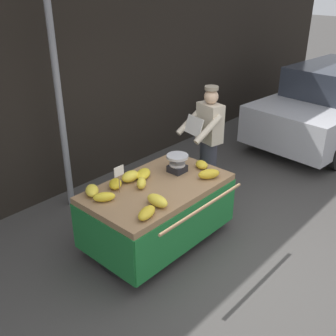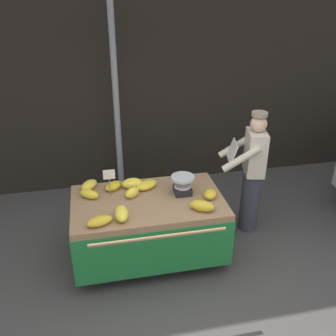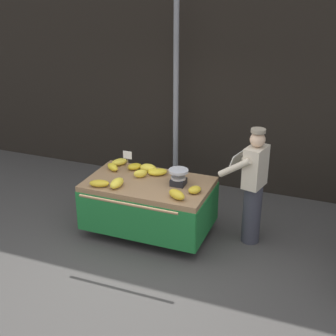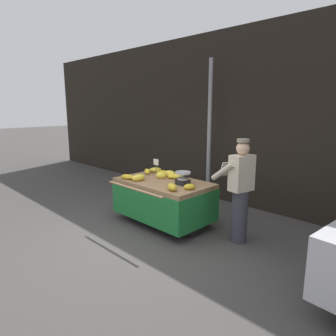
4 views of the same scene
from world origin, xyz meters
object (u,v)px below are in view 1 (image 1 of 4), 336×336
banana_bunch_5 (157,201)px  banana_bunch_8 (209,174)px  banana_bunch_9 (143,174)px  parked_car (333,104)px  banana_bunch_6 (115,184)px  price_sign (119,174)px  banana_bunch_0 (130,176)px  banana_bunch_2 (147,213)px  banana_bunch_4 (141,183)px  banana_bunch_7 (104,197)px  banana_cart (158,201)px  weighing_scale (177,163)px  vendor_person (208,142)px  street_pole (59,100)px  banana_bunch_3 (92,190)px  banana_bunch_1 (202,165)px

banana_bunch_5 → banana_bunch_8: size_ratio=1.02×
banana_bunch_9 → parked_car: 4.99m
banana_bunch_6 → parked_car: 5.40m
price_sign → banana_bunch_0: bearing=23.5°
banana_bunch_2 → banana_bunch_4: (0.41, 0.50, 0.01)m
banana_bunch_4 → banana_bunch_7: 0.51m
parked_car → banana_bunch_2: bearing=-177.5°
banana_bunch_7 → banana_bunch_9: 0.71m
banana_cart → banana_bunch_2: banana_bunch_2 is taller
weighing_scale → vendor_person: 1.05m
street_pole → vendor_person: street_pole is taller
banana_bunch_3 → banana_bunch_8: 1.45m
price_sign → banana_bunch_7: size_ratio=1.36×
price_sign → banana_bunch_4: bearing=-22.0°
banana_bunch_4 → banana_bunch_8: (0.74, -0.45, -0.00)m
street_pole → parked_car: size_ratio=0.80×
weighing_scale → banana_bunch_7: (-1.11, 0.12, -0.07)m
price_sign → banana_bunch_3: size_ratio=1.32×
banana_bunch_0 → banana_bunch_1: banana_bunch_0 is taller
banana_bunch_9 → weighing_scale: bearing=-27.4°
street_pole → banana_bunch_3: (-0.48, -1.22, -0.73)m
banana_bunch_8 → banana_bunch_1: bearing=55.5°
banana_bunch_6 → banana_bunch_3: bearing=165.8°
banana_bunch_3 → banana_cart: bearing=-31.3°
weighing_scale → price_sign: bearing=170.7°
street_pole → banana_bunch_4: size_ratio=16.06×
banana_cart → parked_car: (5.00, -0.16, 0.13)m
banana_bunch_0 → banana_bunch_9: 0.18m
banana_bunch_7 → banana_bunch_6: bearing=26.7°
banana_bunch_1 → banana_bunch_3: 1.50m
banana_bunch_1 → banana_bunch_7: size_ratio=0.80×
banana_bunch_4 → banana_bunch_8: bearing=-31.5°
banana_bunch_0 → banana_bunch_4: banana_bunch_0 is taller
banana_bunch_2 → banana_bunch_7: 0.59m
banana_bunch_2 → parked_car: bearing=2.5°
banana_bunch_1 → banana_bunch_9: 0.80m
weighing_scale → banana_bunch_0: size_ratio=1.12×
banana_bunch_7 → banana_bunch_9: bearing=7.0°
street_pole → banana_bunch_7: (-0.48, -1.44, -0.73)m
street_pole → banana_bunch_8: 2.23m
banana_bunch_0 → banana_bunch_9: bearing=-16.1°
banana_bunch_3 → banana_bunch_5: banana_bunch_5 is taller
banana_bunch_0 → vendor_person: bearing=0.1°
price_sign → banana_bunch_7: 0.32m
street_pole → price_sign: 1.54m
weighing_scale → banana_bunch_9: bearing=152.6°
banana_cart → banana_bunch_6: 0.57m
weighing_scale → street_pole: bearing=111.9°
banana_bunch_5 → price_sign: bearing=99.1°
banana_bunch_9 → banana_bunch_3: bearing=169.0°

